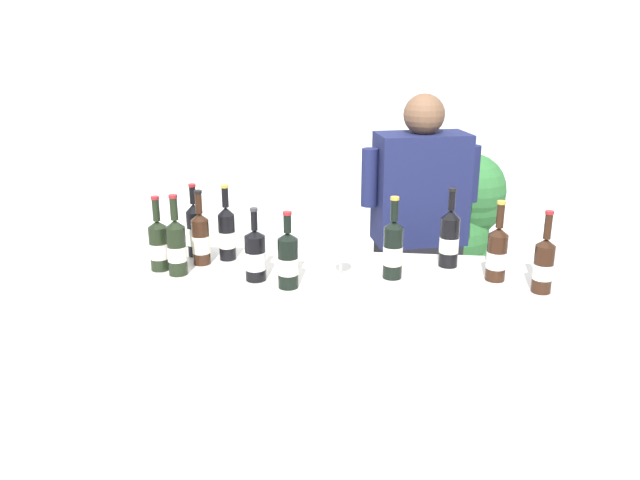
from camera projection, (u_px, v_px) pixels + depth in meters
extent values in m
plane|color=#B2ADA3|center=(327.00, 470.00, 2.96)|extent=(12.00, 12.00, 0.00)
cube|color=silver|center=(359.00, 103.00, 4.97)|extent=(8.00, 0.10, 2.80)
cube|color=beige|center=(328.00, 378.00, 2.80)|extent=(2.07, 0.60, 0.98)
cylinder|color=black|center=(393.00, 253.00, 2.58)|extent=(0.08, 0.08, 0.22)
cone|color=black|center=(394.00, 224.00, 2.54)|extent=(0.08, 0.08, 0.03)
cylinder|color=black|center=(394.00, 210.00, 2.53)|extent=(0.03, 0.03, 0.09)
cylinder|color=#B79333|center=(395.00, 198.00, 2.51)|extent=(0.04, 0.04, 0.01)
cylinder|color=silver|center=(393.00, 255.00, 2.59)|extent=(0.08, 0.08, 0.08)
cylinder|color=black|center=(543.00, 269.00, 2.44)|extent=(0.08, 0.08, 0.19)
cone|color=black|center=(546.00, 242.00, 2.41)|extent=(0.08, 0.08, 0.03)
cylinder|color=black|center=(548.00, 226.00, 2.39)|extent=(0.03, 0.03, 0.10)
cylinder|color=maroon|center=(550.00, 212.00, 2.37)|extent=(0.03, 0.03, 0.01)
cylinder|color=silver|center=(543.00, 271.00, 2.45)|extent=(0.08, 0.08, 0.06)
cylinder|color=black|center=(195.00, 234.00, 2.84)|extent=(0.07, 0.07, 0.20)
cone|color=black|center=(193.00, 208.00, 2.80)|extent=(0.07, 0.07, 0.04)
cylinder|color=black|center=(193.00, 195.00, 2.79)|extent=(0.03, 0.03, 0.08)
cylinder|color=maroon|center=(192.00, 185.00, 2.77)|extent=(0.03, 0.03, 0.01)
cylinder|color=silver|center=(195.00, 236.00, 2.84)|extent=(0.07, 0.07, 0.08)
cylinder|color=black|center=(201.00, 242.00, 2.74)|extent=(0.08, 0.08, 0.20)
cone|color=black|center=(199.00, 217.00, 2.71)|extent=(0.08, 0.08, 0.03)
cylinder|color=black|center=(199.00, 203.00, 2.69)|extent=(0.03, 0.03, 0.09)
cylinder|color=black|center=(198.00, 192.00, 2.67)|extent=(0.03, 0.03, 0.01)
cylinder|color=#F3EACB|center=(201.00, 244.00, 2.74)|extent=(0.08, 0.08, 0.08)
cylinder|color=black|center=(497.00, 257.00, 2.56)|extent=(0.08, 0.08, 0.19)
cone|color=black|center=(499.00, 231.00, 2.53)|extent=(0.08, 0.08, 0.03)
cylinder|color=black|center=(500.00, 216.00, 2.51)|extent=(0.03, 0.03, 0.10)
cylinder|color=#B79333|center=(502.00, 203.00, 2.49)|extent=(0.03, 0.03, 0.01)
cylinder|color=silver|center=(496.00, 260.00, 2.57)|extent=(0.08, 0.08, 0.07)
cylinder|color=black|center=(255.00, 258.00, 2.56)|extent=(0.08, 0.08, 0.19)
cone|color=black|center=(255.00, 233.00, 2.53)|extent=(0.08, 0.08, 0.03)
cylinder|color=black|center=(254.00, 221.00, 2.51)|extent=(0.03, 0.03, 0.08)
cylinder|color=#333338|center=(254.00, 209.00, 2.50)|extent=(0.03, 0.03, 0.01)
cylinder|color=white|center=(255.00, 260.00, 2.57)|extent=(0.09, 0.09, 0.07)
cylinder|color=black|center=(177.00, 251.00, 2.62)|extent=(0.08, 0.08, 0.20)
cone|color=black|center=(175.00, 224.00, 2.58)|extent=(0.08, 0.08, 0.03)
cylinder|color=black|center=(174.00, 209.00, 2.56)|extent=(0.03, 0.03, 0.09)
cylinder|color=maroon|center=(173.00, 196.00, 2.55)|extent=(0.04, 0.04, 0.01)
cylinder|color=beige|center=(177.00, 253.00, 2.62)|extent=(0.08, 0.08, 0.06)
cylinder|color=black|center=(227.00, 237.00, 2.80)|extent=(0.07, 0.07, 0.20)
cone|color=black|center=(226.00, 211.00, 2.76)|extent=(0.07, 0.07, 0.04)
cylinder|color=black|center=(225.00, 197.00, 2.74)|extent=(0.03, 0.03, 0.09)
cylinder|color=#B79333|center=(225.00, 186.00, 2.72)|extent=(0.03, 0.03, 0.01)
cylinder|color=silver|center=(227.00, 239.00, 2.80)|extent=(0.07, 0.07, 0.07)
cylinder|color=black|center=(449.00, 242.00, 2.71)|extent=(0.08, 0.08, 0.21)
cone|color=black|center=(451.00, 214.00, 2.67)|extent=(0.08, 0.08, 0.04)
cylinder|color=black|center=(452.00, 201.00, 2.65)|extent=(0.03, 0.03, 0.08)
cylinder|color=black|center=(453.00, 190.00, 2.64)|extent=(0.03, 0.03, 0.01)
cylinder|color=silver|center=(449.00, 245.00, 2.72)|extent=(0.08, 0.08, 0.07)
cylinder|color=black|center=(288.00, 263.00, 2.49)|extent=(0.08, 0.08, 0.20)
cone|color=black|center=(288.00, 236.00, 2.45)|extent=(0.08, 0.08, 0.03)
cylinder|color=black|center=(287.00, 224.00, 2.44)|extent=(0.03, 0.03, 0.07)
cylinder|color=maroon|center=(287.00, 213.00, 2.42)|extent=(0.03, 0.03, 0.01)
cylinder|color=#F4DFD1|center=(288.00, 266.00, 2.49)|extent=(0.08, 0.08, 0.07)
cylinder|color=black|center=(159.00, 248.00, 2.68)|extent=(0.08, 0.08, 0.19)
cone|color=black|center=(157.00, 224.00, 2.64)|extent=(0.08, 0.08, 0.03)
cylinder|color=black|center=(156.00, 210.00, 2.62)|extent=(0.03, 0.03, 0.09)
cylinder|color=maroon|center=(155.00, 198.00, 2.61)|extent=(0.03, 0.03, 0.01)
cylinder|color=silver|center=(159.00, 250.00, 2.68)|extent=(0.08, 0.08, 0.07)
cylinder|color=silver|center=(340.00, 276.00, 2.62)|extent=(0.07, 0.07, 0.00)
cylinder|color=silver|center=(340.00, 267.00, 2.61)|extent=(0.01, 0.01, 0.07)
ellipsoid|color=silver|center=(341.00, 248.00, 2.59)|extent=(0.07, 0.07, 0.10)
ellipsoid|color=maroon|center=(340.00, 252.00, 2.59)|extent=(0.05, 0.05, 0.04)
cube|color=black|center=(414.00, 321.00, 3.42)|extent=(0.45, 0.34, 0.91)
cube|color=#191E47|center=(420.00, 189.00, 3.19)|extent=(0.50, 0.35, 0.56)
sphere|color=brown|center=(424.00, 114.00, 3.08)|extent=(0.20, 0.20, 0.20)
cylinder|color=#191E47|center=(471.00, 174.00, 3.21)|extent=(0.08, 0.08, 0.29)
cylinder|color=#191E47|center=(369.00, 178.00, 3.13)|extent=(0.08, 0.08, 0.29)
cylinder|color=brown|center=(445.00, 322.00, 4.09)|extent=(0.38, 0.38, 0.32)
sphere|color=#2D6B33|center=(450.00, 235.00, 3.79)|extent=(0.46, 0.46, 0.46)
sphere|color=#2D6B33|center=(466.00, 199.00, 3.75)|extent=(0.45, 0.45, 0.45)
sphere|color=#2D6B33|center=(456.00, 204.00, 3.96)|extent=(0.37, 0.37, 0.37)
sphere|color=#2D6B33|center=(443.00, 242.00, 3.97)|extent=(0.34, 0.34, 0.34)
sphere|color=#2D6B33|center=(463.00, 253.00, 3.81)|extent=(0.31, 0.31, 0.31)
sphere|color=#2D6B33|center=(469.00, 190.00, 3.70)|extent=(0.43, 0.43, 0.43)
sphere|color=#2D6B33|center=(454.00, 217.00, 3.96)|extent=(0.41, 0.41, 0.41)
cylinder|color=#4C3823|center=(449.00, 255.00, 3.94)|extent=(0.05, 0.05, 0.60)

